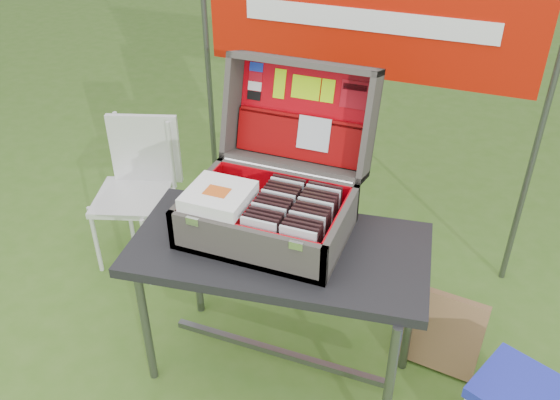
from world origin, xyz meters
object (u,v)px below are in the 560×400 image
at_px(table, 279,313).
at_px(chair, 132,199).
at_px(suitcase, 272,164).
at_px(cardboard_box, 443,332).

relative_size(table, chair, 1.41).
bearing_deg(chair, suitcase, -38.53).
distance_m(suitcase, chair, 1.16).
height_order(table, chair, chair).
bearing_deg(suitcase, cardboard_box, 16.12).
height_order(table, cardboard_box, table).
bearing_deg(suitcase, table, -57.37).
bearing_deg(chair, cardboard_box, -22.84).
height_order(table, suitcase, suitcase).
distance_m(chair, cardboard_box, 1.68).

